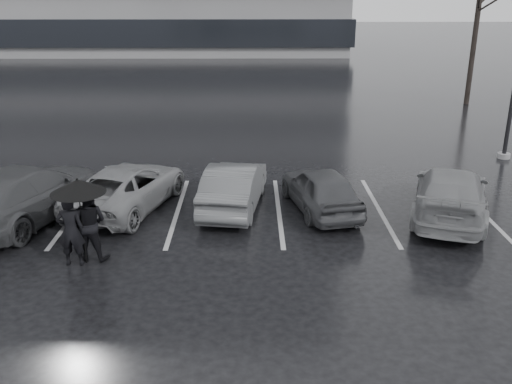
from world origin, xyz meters
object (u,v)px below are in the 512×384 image
at_px(car_west_b, 127,187).
at_px(pedestrian_right, 89,223).
at_px(pedestrian_left, 71,231).
at_px(tree_north, 477,18).
at_px(car_west_a, 234,186).
at_px(car_east, 451,193).
at_px(car_main, 321,189).
at_px(car_west_c, 26,193).

distance_m(car_west_b, pedestrian_right, 3.15).
relative_size(pedestrian_left, tree_north, 0.19).
bearing_deg(tree_north, car_west_b, -135.76).
bearing_deg(car_west_a, car_west_b, 7.45).
xyz_separation_m(pedestrian_right, tree_north, (14.82, 17.35, 3.37)).
xyz_separation_m(car_east, pedestrian_right, (-8.99, -2.40, 0.22)).
bearing_deg(pedestrian_left, pedestrian_right, -138.92).
relative_size(car_west_b, car_east, 0.97).
bearing_deg(car_west_b, car_east, -168.19).
height_order(car_west_a, car_east, car_east).
relative_size(car_main, car_west_b, 0.82).
xyz_separation_m(car_west_a, tree_north, (11.64, 14.27, 3.61)).
xyz_separation_m(car_west_b, car_east, (8.77, -0.73, 0.05)).
bearing_deg(car_west_a, tree_north, -120.96).
height_order(car_west_a, pedestrian_right, pedestrian_right).
xyz_separation_m(car_west_a, pedestrian_right, (-3.18, -3.09, 0.23)).
bearing_deg(car_west_b, pedestrian_right, 102.64).
bearing_deg(car_west_a, car_main, -176.68).
xyz_separation_m(car_west_a, car_west_c, (-5.44, -0.78, 0.09)).
bearing_deg(pedestrian_right, car_main, -144.33).
bearing_deg(car_east, car_main, 11.39).
bearing_deg(pedestrian_left, car_west_a, -138.67).
xyz_separation_m(car_west_a, pedestrian_left, (-3.50, -3.39, 0.18)).
distance_m(car_main, pedestrian_left, 6.70).
bearing_deg(car_main, pedestrian_right, 14.60).
bearing_deg(car_east, car_west_a, 12.65).
relative_size(car_east, tree_north, 0.54).
height_order(car_west_c, tree_north, tree_north).
height_order(car_east, pedestrian_right, pedestrian_right).
relative_size(car_east, pedestrian_left, 2.78).
relative_size(car_west_a, car_west_b, 0.89).
distance_m(car_west_b, car_east, 8.80).
xyz_separation_m(car_main, car_west_a, (-2.40, 0.21, 0.03)).
bearing_deg(car_main, pedestrian_left, 15.66).
xyz_separation_m(car_west_c, pedestrian_left, (1.95, -2.61, 0.08)).
relative_size(car_west_b, car_west_c, 0.86).
xyz_separation_m(car_main, pedestrian_left, (-5.89, -3.18, 0.21)).
distance_m(car_east, pedestrian_right, 9.31).
bearing_deg(car_main, tree_north, -135.28).
xyz_separation_m(car_main, pedestrian_right, (-5.58, -2.88, 0.26)).
bearing_deg(pedestrian_left, car_west_c, -56.03).
bearing_deg(car_west_b, car_west_c, 34.98).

